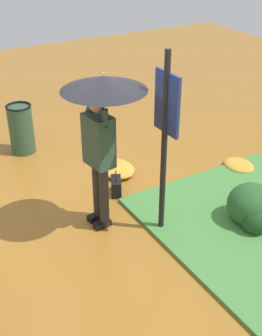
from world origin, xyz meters
TOP-DOWN VIEW (x-y plane):
  - ground_plane at (0.00, 0.00)m, footprint 18.00×18.00m
  - person_with_umbrella at (0.07, -0.00)m, footprint 0.96×0.96m
  - info_sign_post at (0.50, 0.58)m, footprint 0.44×0.07m
  - handbag at (-0.51, 0.48)m, footprint 0.33×0.26m
  - trash_bin at (-2.44, -0.24)m, footprint 0.42×0.42m
  - shrub_cluster at (1.01, 1.61)m, footprint 0.68×0.62m
  - leaf_pile_near_person at (-1.03, 0.77)m, footprint 0.65×0.52m
  - leaf_pile_by_bench at (-0.17, 2.49)m, footprint 0.52×0.42m

SIDE VIEW (x-z plane):
  - ground_plane at x=0.00m, z-range 0.00..0.00m
  - leaf_pile_by_bench at x=-0.17m, z-range 0.00..0.12m
  - leaf_pile_near_person at x=-1.03m, z-range 0.00..0.14m
  - handbag at x=-0.51m, z-range -0.06..0.31m
  - shrub_cluster at x=1.01m, z-range -0.02..0.54m
  - trash_bin at x=-2.44m, z-range 0.00..0.84m
  - info_sign_post at x=0.50m, z-range 0.29..2.59m
  - person_with_umbrella at x=0.07m, z-range 0.53..2.57m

